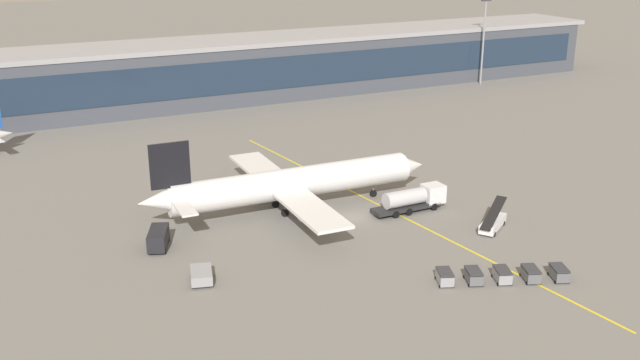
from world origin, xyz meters
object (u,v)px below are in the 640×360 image
object	(u,v)px
crew_van	(158,238)
baggage_cart_1	(474,276)
main_airliner	(292,183)
baggage_cart_2	(502,275)
fuel_tanker	(413,199)
pushback_tug	(201,275)
baggage_cart_4	(559,273)
baggage_cart_3	(531,274)
baggage_cart_0	(445,277)
belt_loader	(493,222)

from	to	relation	value
crew_van	baggage_cart_1	bearing A→B (deg)	-40.69
main_airliner	baggage_cart_2	bearing A→B (deg)	-68.61
fuel_tanker	pushback_tug	size ratio (longest dim) A/B	2.53
main_airliner	pushback_tug	size ratio (longest dim) A/B	9.78
baggage_cart_4	baggage_cart_3	bearing A→B (deg)	157.67
pushback_tug	fuel_tanker	bearing A→B (deg)	12.92
pushback_tug	baggage_cart_0	distance (m)	26.57
baggage_cart_3	baggage_cart_0	bearing A→B (deg)	157.67
fuel_tanker	pushback_tug	world-z (taller)	fuel_tanker
crew_van	baggage_cart_2	size ratio (longest dim) A/B	1.79
baggage_cart_0	baggage_cart_1	distance (m)	3.20
fuel_tanker	baggage_cart_3	distance (m)	23.35
fuel_tanker	baggage_cart_2	size ratio (longest dim) A/B	3.56
baggage_cart_1	belt_loader	bearing A→B (deg)	43.05
baggage_cart_1	pushback_tug	bearing A→B (deg)	153.20
pushback_tug	belt_loader	size ratio (longest dim) A/B	0.66
main_airliner	baggage_cart_1	world-z (taller)	main_airliner
crew_van	pushback_tug	distance (m)	11.18
main_airliner	pushback_tug	xyz separation A→B (m)	(-17.86, -15.14, -3.11)
crew_van	pushback_tug	bearing A→B (deg)	-80.42
baggage_cart_1	baggage_cart_0	bearing A→B (deg)	157.67
baggage_cart_0	baggage_cart_2	size ratio (longest dim) A/B	1.00
baggage_cart_2	baggage_cart_3	world-z (taller)	same
crew_van	baggage_cart_0	size ratio (longest dim) A/B	1.79
baggage_cart_1	baggage_cart_2	size ratio (longest dim) A/B	1.00
main_airliner	pushback_tug	distance (m)	23.62
fuel_tanker	baggage_cart_0	distance (m)	21.67
belt_loader	baggage_cart_1	world-z (taller)	belt_loader
main_airliner	baggage_cart_4	distance (m)	36.83
pushback_tug	belt_loader	xyz separation A→B (m)	(38.06, -2.67, 0.14)
pushback_tug	baggage_cart_0	xyz separation A→B (m)	(23.60, -12.20, -0.07)
baggage_cart_3	baggage_cart_2	bearing A→B (deg)	157.67
baggage_cart_1	baggage_cart_4	size ratio (longest dim) A/B	1.00
baggage_cart_2	baggage_cart_4	size ratio (longest dim) A/B	1.00
belt_loader	baggage_cart_3	bearing A→B (deg)	-112.95
baggage_cart_4	fuel_tanker	bearing A→B (deg)	96.55
baggage_cart_0	baggage_cart_2	world-z (taller)	same
crew_van	baggage_cart_1	world-z (taller)	crew_van
main_airliner	baggage_cart_0	bearing A→B (deg)	-78.14
baggage_cart_2	belt_loader	bearing A→B (deg)	54.47
crew_van	baggage_cart_3	world-z (taller)	crew_van
baggage_cart_2	baggage_cart_1	bearing A→B (deg)	157.67
pushback_tug	baggage_cart_3	bearing A→B (deg)	-26.01
baggage_cart_2	baggage_cart_4	xyz separation A→B (m)	(5.92, -2.43, 0.00)
crew_van	baggage_cart_3	xyz separation A→B (m)	(34.34, -26.86, -0.53)
main_airliner	crew_van	size ratio (longest dim) A/B	7.71
belt_loader	baggage_cart_3	xyz separation A→B (m)	(-5.58, -13.18, -0.21)
baggage_cart_2	main_airliner	bearing A→B (deg)	111.39
baggage_cart_1	baggage_cart_3	world-z (taller)	same
baggage_cart_0	baggage_cart_1	xyz separation A→B (m)	(2.96, -1.22, 0.00)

